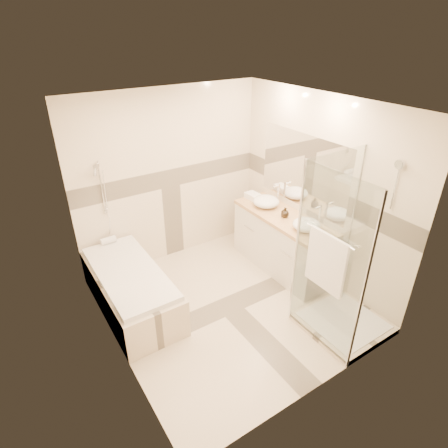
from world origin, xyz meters
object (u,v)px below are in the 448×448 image
amenity_bottle_a (284,212)px  amenity_bottle_b (285,213)px  vanity (282,242)px  bathtub (131,287)px  vessel_sink_near (266,201)px  vessel_sink_far (306,225)px  shower_enclosure (336,292)px

amenity_bottle_a → amenity_bottle_b: size_ratio=0.99×
vanity → amenity_bottle_a: size_ratio=11.55×
bathtub → amenity_bottle_b: amenity_bottle_b is taller
bathtub → amenity_bottle_a: amenity_bottle_a is taller
vessel_sink_near → amenity_bottle_a: (0.00, -0.40, -0.01)m
amenity_bottle_b → vessel_sink_near: bearing=90.0°
amenity_bottle_a → amenity_bottle_b: 0.01m
vanity → vessel_sink_far: size_ratio=4.54×
bathtub → vanity: 2.18m
bathtub → vessel_sink_near: 2.22m
shower_enclosure → vessel_sink_near: 1.73m
bathtub → vessel_sink_far: bearing=-20.4°
shower_enclosure → vessel_sink_near: shower_enclosure is taller
amenity_bottle_b → shower_enclosure: bearing=-102.4°
bathtub → vessel_sink_far: vessel_sink_far is taller
vanity → amenity_bottle_b: (-0.02, -0.03, 0.49)m
vessel_sink_near → vessel_sink_far: 0.82m
bathtub → vessel_sink_far: (2.13, -0.79, 0.61)m
amenity_bottle_a → amenity_bottle_b: same height
shower_enclosure → amenity_bottle_a: 1.35m
shower_enclosure → amenity_bottle_a: (0.27, 1.25, 0.41)m
bathtub → vessel_sink_near: vessel_sink_near is taller
vanity → vessel_sink_near: (-0.02, 0.38, 0.50)m
vessel_sink_near → amenity_bottle_a: 0.40m
vanity → vessel_sink_near: bearing=93.0°
bathtub → shower_enclosure: size_ratio=0.83×
bathtub → vanity: (2.15, -0.35, 0.12)m
vessel_sink_far → amenity_bottle_b: size_ratio=2.53×
vessel_sink_far → amenity_bottle_a: bearing=90.0°
shower_enclosure → vanity: bearing=77.0°
vessel_sink_near → shower_enclosure: bearing=-99.4°
amenity_bottle_b → amenity_bottle_a: bearing=90.0°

